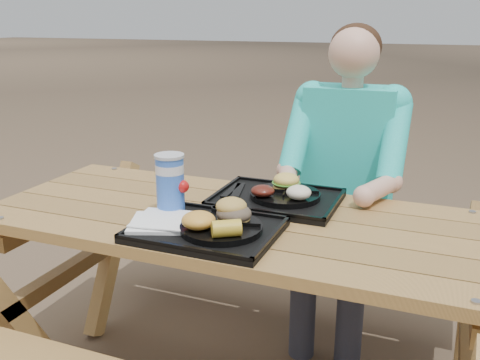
% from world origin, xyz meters
% --- Properties ---
extents(picnic_table, '(1.80, 1.49, 0.75)m').
position_xyz_m(picnic_table, '(0.00, 0.00, 0.38)').
color(picnic_table, '#999999').
rests_on(picnic_table, ground).
extents(tray_near, '(0.45, 0.35, 0.02)m').
position_xyz_m(tray_near, '(-0.04, -0.19, 0.76)').
color(tray_near, black).
rests_on(tray_near, picnic_table).
extents(tray_far, '(0.45, 0.35, 0.02)m').
position_xyz_m(tray_far, '(0.07, 0.18, 0.76)').
color(tray_far, black).
rests_on(tray_far, picnic_table).
extents(plate_near, '(0.26, 0.26, 0.02)m').
position_xyz_m(plate_near, '(0.02, -0.20, 0.78)').
color(plate_near, black).
rests_on(plate_near, tray_near).
extents(plate_far, '(0.26, 0.26, 0.02)m').
position_xyz_m(plate_far, '(0.10, 0.19, 0.78)').
color(plate_far, black).
rests_on(plate_far, tray_far).
extents(napkin_stack, '(0.23, 0.23, 0.02)m').
position_xyz_m(napkin_stack, '(-0.19, -0.22, 0.78)').
color(napkin_stack, white).
rests_on(napkin_stack, tray_near).
extents(soda_cup, '(0.10, 0.10, 0.19)m').
position_xyz_m(soda_cup, '(-0.22, -0.10, 0.87)').
color(soda_cup, blue).
rests_on(soda_cup, tray_near).
extents(condiment_bbq, '(0.05, 0.05, 0.03)m').
position_xyz_m(condiment_bbq, '(-0.05, -0.07, 0.79)').
color(condiment_bbq, '#340805').
rests_on(condiment_bbq, tray_near).
extents(condiment_mustard, '(0.05, 0.05, 0.03)m').
position_xyz_m(condiment_mustard, '(0.02, -0.07, 0.79)').
color(condiment_mustard, gold).
rests_on(condiment_mustard, tray_near).
extents(sandwich, '(0.11, 0.11, 0.11)m').
position_xyz_m(sandwich, '(0.04, -0.14, 0.84)').
color(sandwich, gold).
rests_on(sandwich, plate_near).
extents(mac_cheese, '(0.11, 0.11, 0.05)m').
position_xyz_m(mac_cheese, '(-0.04, -0.24, 0.82)').
color(mac_cheese, gold).
rests_on(mac_cheese, plate_near).
extents(corn_cob, '(0.12, 0.12, 0.05)m').
position_xyz_m(corn_cob, '(0.07, -0.27, 0.82)').
color(corn_cob, gold).
rests_on(corn_cob, plate_near).
extents(cutlery_far, '(0.07, 0.18, 0.01)m').
position_xyz_m(cutlery_far, '(-0.09, 0.20, 0.77)').
color(cutlery_far, black).
rests_on(cutlery_far, tray_far).
extents(burger, '(0.10, 0.10, 0.09)m').
position_xyz_m(burger, '(0.09, 0.24, 0.83)').
color(burger, '#F4C956').
rests_on(burger, plate_far).
extents(baked_beans, '(0.09, 0.09, 0.04)m').
position_xyz_m(baked_beans, '(0.04, 0.12, 0.81)').
color(baked_beans, '#551911').
rests_on(baked_beans, plate_far).
extents(potato_salad, '(0.09, 0.09, 0.05)m').
position_xyz_m(potato_salad, '(0.17, 0.14, 0.81)').
color(potato_salad, white).
rests_on(potato_salad, plate_far).
extents(diner, '(0.48, 0.84, 1.28)m').
position_xyz_m(diner, '(0.24, 0.66, 0.64)').
color(diner, '#189CAC').
rests_on(diner, ground).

